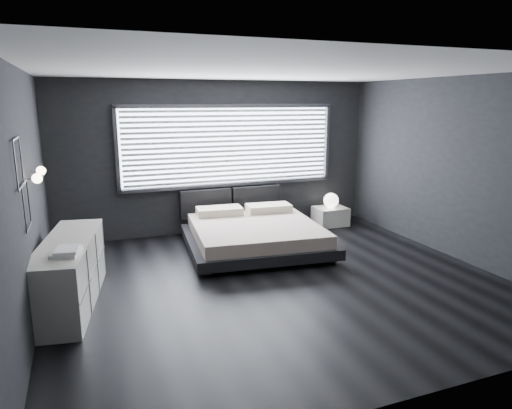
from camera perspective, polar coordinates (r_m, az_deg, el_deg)
name	(u,v)px	position (r m, az deg, el deg)	size (l,w,h in m)	color
room	(279,181)	(6.02, 2.91, 2.96)	(6.04, 6.00, 2.80)	black
window	(231,146)	(8.56, -3.21, 7.33)	(4.14, 0.09, 1.52)	white
headboard	(231,201)	(8.66, -3.11, 0.43)	(1.96, 0.16, 0.52)	black
sconce_near	(37,178)	(5.55, -25.71, 2.95)	(0.18, 0.11, 0.11)	silver
sconce_far	(41,171)	(6.14, -25.31, 3.84)	(0.18, 0.11, 0.11)	silver
wall_art_upper	(18,163)	(4.93, -27.56, 4.62)	(0.01, 0.48, 0.48)	#47474C
wall_art_lower	(27,205)	(5.25, -26.75, -0.09)	(0.01, 0.48, 0.48)	#47474C
bed	(255,234)	(7.60, -0.13, -3.68)	(2.45, 2.36, 0.58)	black
nightstand	(330,216)	(9.23, 9.28, -1.45)	(0.62, 0.51, 0.36)	silver
orb_lamp	(331,200)	(9.13, 9.36, 0.51)	(0.29, 0.29, 0.29)	white
dresser	(70,272)	(6.03, -22.21, -7.84)	(0.90, 2.07, 0.80)	silver
book_stack	(67,251)	(5.38, -22.60, -5.43)	(0.35, 0.41, 0.07)	white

